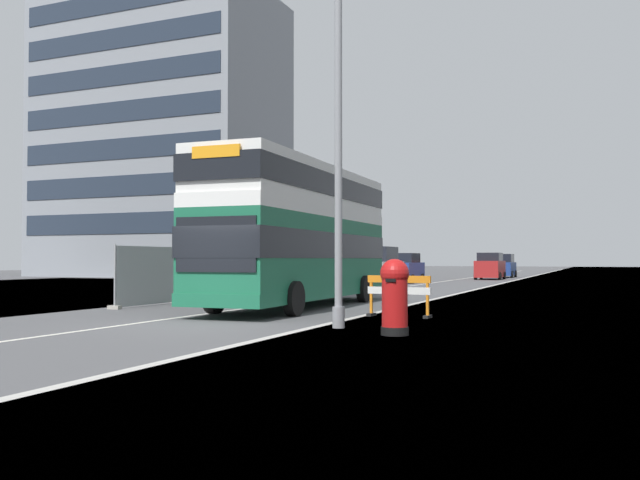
# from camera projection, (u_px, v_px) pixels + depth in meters

# --- Properties ---
(ground) EXTENTS (140.00, 280.00, 0.10)m
(ground) POSITION_uv_depth(u_px,v_px,m) (220.00, 327.00, 16.61)
(ground) COLOR #4C4C4F
(double_decker_bus) EXTENTS (3.16, 11.68, 4.74)m
(double_decker_bus) POSITION_uv_depth(u_px,v_px,m) (300.00, 233.00, 22.99)
(double_decker_bus) COLOR #196042
(double_decker_bus) RESTS_ON ground
(lamppost_foreground) EXTENTS (0.29, 0.70, 8.93)m
(lamppost_foreground) POSITION_uv_depth(u_px,v_px,m) (338.00, 149.00, 15.99)
(lamppost_foreground) COLOR gray
(lamppost_foreground) RESTS_ON ground
(red_pillar_postbox) EXTENTS (0.62, 0.62, 1.63)m
(red_pillar_postbox) POSITION_uv_depth(u_px,v_px,m) (395.00, 293.00, 14.42)
(red_pillar_postbox) COLOR black
(red_pillar_postbox) RESTS_ON ground
(roadworks_barrier) EXTENTS (1.84, 0.53, 1.16)m
(roadworks_barrier) POSITION_uv_depth(u_px,v_px,m) (399.00, 290.00, 18.90)
(roadworks_barrier) COLOR orange
(roadworks_barrier) RESTS_ON ground
(construction_site_fence) EXTENTS (0.44, 20.60, 2.11)m
(construction_site_fence) POSITION_uv_depth(u_px,v_px,m) (263.00, 272.00, 31.22)
(construction_site_fence) COLOR #A8AAAD
(construction_site_fence) RESTS_ON ground
(car_oncoming_near) EXTENTS (1.94, 4.12, 2.31)m
(car_oncoming_near) POSITION_uv_depth(u_px,v_px,m) (379.00, 269.00, 37.69)
(car_oncoming_near) COLOR silver
(car_oncoming_near) RESTS_ON ground
(car_receding_mid) EXTENTS (1.95, 4.18, 2.03)m
(car_receding_mid) POSITION_uv_depth(u_px,v_px,m) (405.00, 269.00, 46.27)
(car_receding_mid) COLOR navy
(car_receding_mid) RESTS_ON ground
(car_receding_far) EXTENTS (2.05, 4.15, 2.12)m
(car_receding_far) POSITION_uv_depth(u_px,v_px,m) (490.00, 267.00, 53.79)
(car_receding_far) COLOR maroon
(car_receding_far) RESTS_ON ground
(car_far_side) EXTENTS (2.05, 4.01, 2.07)m
(car_far_side) POSITION_uv_depth(u_px,v_px,m) (503.00, 266.00, 59.59)
(car_far_side) COLOR navy
(car_far_side) RESTS_ON ground
(bare_tree_far_verge_near) EXTENTS (3.37, 2.50, 5.12)m
(bare_tree_far_verge_near) POSITION_uv_depth(u_px,v_px,m) (198.00, 244.00, 42.30)
(bare_tree_far_verge_near) COLOR #4C3D2D
(bare_tree_far_verge_near) RESTS_ON ground
(bare_tree_far_verge_mid) EXTENTS (2.41, 2.26, 3.93)m
(bare_tree_far_verge_mid) POSITION_uv_depth(u_px,v_px,m) (357.00, 256.00, 70.19)
(bare_tree_far_verge_mid) COLOR #4C3D2D
(bare_tree_far_verge_mid) RESTS_ON ground
(bare_tree_far_verge_far) EXTENTS (2.51, 2.73, 4.91)m
(bare_tree_far_verge_far) POSITION_uv_depth(u_px,v_px,m) (363.00, 250.00, 61.06)
(bare_tree_far_verge_far) COLOR #4C3D2D
(bare_tree_far_verge_far) RESTS_ON ground
(backdrop_office_block) EXTENTS (22.25, 12.64, 26.15)m
(backdrop_office_block) POSITION_uv_depth(u_px,v_px,m) (161.00, 140.00, 65.02)
(backdrop_office_block) COLOR gray
(backdrop_office_block) RESTS_ON ground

